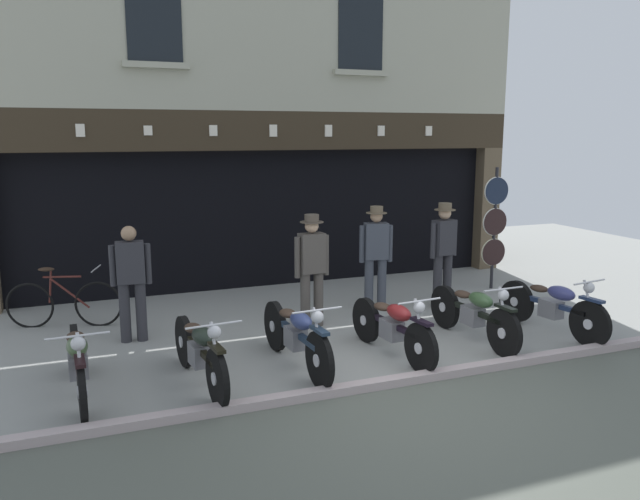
{
  "coord_description": "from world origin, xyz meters",
  "views": [
    {
      "loc": [
        -3.36,
        -6.0,
        2.9
      ],
      "look_at": [
        0.04,
        2.71,
        1.15
      ],
      "focal_mm": 34.94,
      "sensor_mm": 36.0,
      "label": 1
    }
  ],
  "objects": [
    {
      "name": "motorcycle_far_left",
      "position": [
        -3.48,
        1.09,
        0.42
      ],
      "size": [
        0.62,
        2.01,
        0.91
      ],
      "rotation": [
        0.0,
        0.0,
        3.19
      ],
      "color": "black",
      "rests_on": "ground"
    },
    {
      "name": "shop_facade",
      "position": [
        -0.0,
        7.01,
        1.71
      ],
      "size": [
        10.47,
        4.42,
        6.31
      ],
      "color": "black",
      "rests_on": "ground"
    },
    {
      "name": "leaning_bicycle",
      "position": [
        -3.67,
        3.92,
        0.38
      ],
      "size": [
        1.66,
        0.65,
        0.95
      ],
      "rotation": [
        0.0,
        0.0,
        -1.86
      ],
      "color": "black",
      "rests_on": "ground"
    },
    {
      "name": "assistant_far_right",
      "position": [
        2.31,
        2.81,
        0.99
      ],
      "size": [
        0.55,
        0.35,
        1.77
      ],
      "rotation": [
        0.0,
        0.0,
        3.32
      ],
      "color": "#2D2D33",
      "rests_on": "ground"
    },
    {
      "name": "motorcycle_right",
      "position": [
        3.0,
        0.94,
        0.43
      ],
      "size": [
        0.62,
        1.98,
        0.92
      ],
      "rotation": [
        0.0,
        0.0,
        3.27
      ],
      "color": "black",
      "rests_on": "ground"
    },
    {
      "name": "tyre_sign_pole",
      "position": [
        3.87,
        3.53,
        1.26
      ],
      "size": [
        0.52,
        0.06,
        2.29
      ],
      "color": "#232328",
      "rests_on": "ground"
    },
    {
      "name": "salesman_right",
      "position": [
        1.16,
        3.05,
        0.97
      ],
      "size": [
        0.55,
        0.34,
        1.74
      ],
      "rotation": [
        0.0,
        0.0,
        2.93
      ],
      "color": "#3D424C",
      "rests_on": "ground"
    },
    {
      "name": "salesman_left",
      "position": [
        -2.74,
        2.83,
        0.92
      ],
      "size": [
        0.56,
        0.26,
        1.65
      ],
      "rotation": [
        0.0,
        0.0,
        3.07
      ],
      "color": "#2D2D33",
      "rests_on": "ground"
    },
    {
      "name": "motorcycle_center",
      "position": [
        0.37,
        0.94,
        0.42
      ],
      "size": [
        0.62,
        1.93,
        0.91
      ],
      "rotation": [
        0.0,
        0.0,
        3.24
      ],
      "color": "black",
      "rests_on": "ground"
    },
    {
      "name": "advert_board_near",
      "position": [
        -2.08,
        5.4,
        1.85
      ],
      "size": [
        0.79,
        0.03,
        0.96
      ],
      "color": "beige"
    },
    {
      "name": "motorcycle_center_left",
      "position": [
        -0.94,
        1.02,
        0.43
      ],
      "size": [
        0.62,
        2.1,
        0.93
      ],
      "rotation": [
        0.0,
        0.0,
        3.2
      ],
      "color": "black",
      "rests_on": "ground"
    },
    {
      "name": "ground",
      "position": [
        0.0,
        -0.98,
        -0.04
      ],
      "size": [
        22.17,
        22.0,
        0.18
      ],
      "color": "gray"
    },
    {
      "name": "motorcycle_center_right",
      "position": [
        1.72,
        1.07,
        0.43
      ],
      "size": [
        0.62,
        2.01,
        0.92
      ],
      "rotation": [
        0.0,
        0.0,
        3.17
      ],
      "color": "black",
      "rests_on": "ground"
    },
    {
      "name": "motorcycle_left",
      "position": [
        -2.16,
        0.9,
        0.43
      ],
      "size": [
        0.62,
        1.99,
        0.92
      ],
      "rotation": [
        0.0,
        0.0,
        3.24
      ],
      "color": "black",
      "rests_on": "ground"
    },
    {
      "name": "shopkeeper_center",
      "position": [
        -0.15,
        2.57,
        0.96
      ],
      "size": [
        0.56,
        0.35,
        1.72
      ],
      "rotation": [
        0.0,
        0.0,
        3.21
      ],
      "color": "#47423D",
      "rests_on": "ground"
    }
  ]
}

